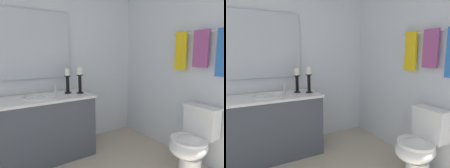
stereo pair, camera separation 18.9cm
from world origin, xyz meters
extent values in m
cube|color=silver|center=(0.00, 1.39, 1.23)|extent=(2.52, 0.04, 2.45)
cube|color=silver|center=(-1.26, 0.00, 1.23)|extent=(0.04, 2.78, 2.45)
cube|color=#474C56|center=(-0.93, -0.23, 0.39)|extent=(0.55, 1.23, 0.78)
cube|color=white|center=(-0.93, -0.23, 0.79)|extent=(0.58, 1.26, 0.03)
ellipsoid|color=white|center=(-0.93, -0.23, 0.76)|extent=(0.38, 0.30, 0.11)
torus|color=white|center=(-0.93, -0.23, 0.81)|extent=(0.40, 0.40, 0.02)
cylinder|color=silver|center=(-0.93, -0.04, 0.88)|extent=(0.02, 0.02, 0.14)
cube|color=silver|center=(-1.21, -0.23, 1.45)|extent=(0.02, 1.00, 0.88)
cylinder|color=black|center=(-0.90, 0.29, 0.81)|extent=(0.09, 0.09, 0.01)
cylinder|color=black|center=(-0.90, 0.29, 0.93)|extent=(0.04, 0.04, 0.24)
cylinder|color=black|center=(-0.90, 0.29, 1.05)|extent=(0.08, 0.08, 0.01)
cylinder|color=white|center=(-0.90, 0.29, 1.11)|extent=(0.06, 0.06, 0.10)
cylinder|color=black|center=(-0.99, 0.15, 0.81)|extent=(0.09, 0.09, 0.01)
cylinder|color=black|center=(-0.99, 0.15, 0.92)|extent=(0.04, 0.04, 0.23)
cylinder|color=black|center=(-0.99, 0.15, 1.04)|extent=(0.08, 0.08, 0.01)
cylinder|color=white|center=(-0.99, 0.15, 1.09)|extent=(0.06, 0.06, 0.09)
cylinder|color=white|center=(0.28, 1.09, 0.09)|extent=(0.24, 0.24, 0.18)
ellipsoid|color=white|center=(0.28, 1.04, 0.32)|extent=(0.38, 0.46, 0.24)
cylinder|color=white|center=(0.28, 1.04, 0.40)|extent=(0.39, 0.39, 0.03)
cube|color=white|center=(0.28, 1.26, 0.56)|extent=(0.36, 0.17, 0.32)
cube|color=white|center=(0.28, 1.26, 0.73)|extent=(0.38, 0.19, 0.03)
cylinder|color=silver|center=(0.17, 1.33, 1.58)|extent=(0.81, 0.02, 0.02)
cube|color=yellow|center=(-0.10, 1.31, 1.37)|extent=(0.16, 0.03, 0.47)
cube|color=#A54C8C|center=(0.17, 1.31, 1.39)|extent=(0.19, 0.03, 0.42)
camera|label=1|loc=(1.50, -0.78, 1.34)|focal=31.30mm
camera|label=2|loc=(1.60, -0.61, 1.34)|focal=31.30mm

